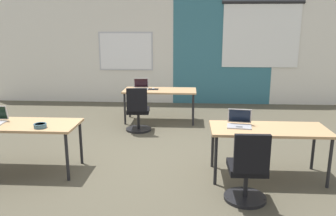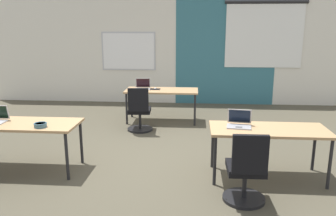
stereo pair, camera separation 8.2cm
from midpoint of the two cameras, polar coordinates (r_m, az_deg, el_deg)
name	(u,v)px [view 2 (the right image)]	position (r m, az deg, el deg)	size (l,w,h in m)	color
ground_plane	(149,157)	(5.58, -2.83, -8.33)	(24.00, 24.00, 0.00)	#4C4738
back_wall_assembly	(170,52)	(9.37, 0.67, 9.46)	(10.00, 0.27, 2.80)	silver
desk_near_left	(23,127)	(5.34, -22.79, -2.95)	(1.60, 0.70, 0.72)	tan
desk_near_right	(269,133)	(4.87, 17.06, -3.99)	(1.60, 0.70, 0.72)	tan
desk_far_center	(162,92)	(7.50, -0.75, 2.65)	(1.60, 0.70, 0.72)	tan
laptop_near_right_inner	(239,123)	(4.83, 12.39, -2.48)	(0.37, 0.34, 0.23)	#9E9EA3
chair_near_right_inner	(246,174)	(4.20, 13.59, -10.75)	(0.52, 0.54, 0.92)	black
laptop_far_left	(143,87)	(7.59, -3.97, 3.60)	(0.36, 0.32, 0.23)	#9E9EA3
mousepad_far_left	(155,89)	(7.55, -1.85, 3.19)	(0.22, 0.19, 0.00)	black
mouse_far_left	(155,88)	(7.54, -1.85, 3.33)	(0.07, 0.11, 0.03)	#B2B2B7
chair_far_left	(139,113)	(6.85, -4.50, -0.88)	(0.52, 0.55, 0.92)	black
snack_bowl	(40,125)	(4.99, -20.29, -2.67)	(0.18, 0.18, 0.06)	#3D6070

